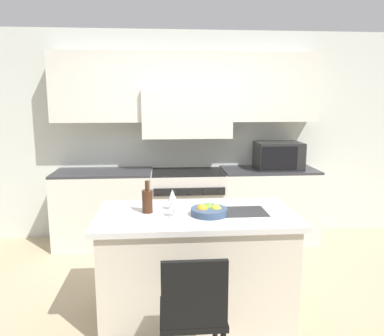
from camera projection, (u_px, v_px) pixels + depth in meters
The scene contains 11 objects.
ground_plane at pixel (201, 313), 3.26m from camera, with size 10.00×10.00×0.00m, color tan.
back_cabinetry at pixel (186, 118), 4.86m from camera, with size 10.00×0.46×2.70m.
back_counter at pixel (188, 206), 4.82m from camera, with size 3.32×0.62×0.95m.
range_stove at pixel (188, 207), 4.80m from camera, with size 0.92×0.70×0.93m.
microwave at pixel (278, 156), 4.79m from camera, with size 0.57×0.43×0.35m.
kitchen_island at pixel (196, 264), 3.17m from camera, with size 1.64×0.87×0.91m.
island_chair at pixel (193, 311), 2.36m from camera, with size 0.42×0.40×0.90m.
wine_bottle at pixel (147, 200), 3.08m from camera, with size 0.09×0.09×0.27m.
wine_glass_near at pixel (174, 202), 2.96m from camera, with size 0.08×0.08×0.18m.
wine_glass_far at pixel (172, 196), 3.16m from camera, with size 0.08×0.08×0.18m.
fruit_bowl at pixel (209, 211), 3.03m from camera, with size 0.30×0.30×0.10m.
Camera 1 is at (-0.31, -2.96, 1.83)m, focal length 35.00 mm.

